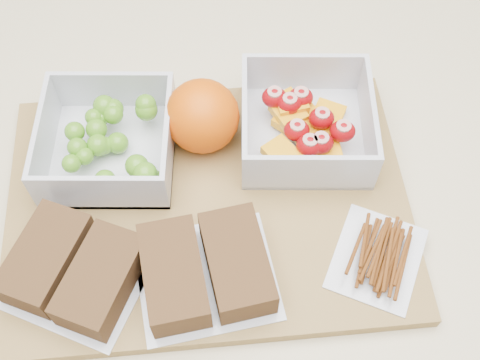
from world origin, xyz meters
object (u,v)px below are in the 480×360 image
Objects in this scene: cutting_board at (208,205)px; pretzel_bag at (379,254)px; sandwich_bag_center at (206,269)px; grape_container at (110,141)px; sandwich_bag_left at (74,269)px; fruit_container at (305,125)px; orange at (202,116)px.

pretzel_bag reaches higher than cutting_board.
grape_container is at bearing 126.18° from sandwich_bag_center.
cutting_board is 0.15m from sandwich_bag_left.
cutting_board is 0.14m from fruit_container.
fruit_container is 0.11m from orange.
pretzel_bag is (0.06, -0.15, -0.01)m from fruit_container.
fruit_container reaches higher than cutting_board.
grape_container is at bearing 155.55° from pretzel_bag.
sandwich_bag_left is 0.13m from sandwich_bag_center.
orange is at bearing 54.84° from sandwich_bag_left.
orange is at bearing 92.77° from sandwich_bag_center.
cutting_board is 3.43× the size of pretzel_bag.
sandwich_bag_left is at bearing -143.65° from fruit_container.
orange is at bearing 140.37° from pretzel_bag.
sandwich_bag_left is (-0.23, -0.17, -0.00)m from fruit_container.
sandwich_bag_left is (-0.12, -0.09, 0.03)m from cutting_board.
fruit_container is 0.16m from pretzel_bag.
orange reaches higher than pretzel_bag.
grape_container is 0.85× the size of sandwich_bag_left.
pretzel_bag is (0.18, -0.15, -0.03)m from orange.
sandwich_bag_center is at bearing -53.82° from grape_container.
fruit_container is at bearing 36.35° from sandwich_bag_left.
cutting_board is 5.23× the size of orange.
pretzel_bag is at bearing 3.96° from sandwich_bag_left.
fruit_container is at bearing 6.33° from grape_container.
cutting_board is 0.12m from grape_container.
fruit_container is at bearing 0.98° from orange.
sandwich_bag_center reaches higher than pretzel_bag.
orange is 0.50× the size of sandwich_bag_left.
orange is 0.17m from sandwich_bag_center.
cutting_board is 2.73× the size of sandwich_bag_center.
fruit_container is at bearing 58.42° from sandwich_bag_center.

